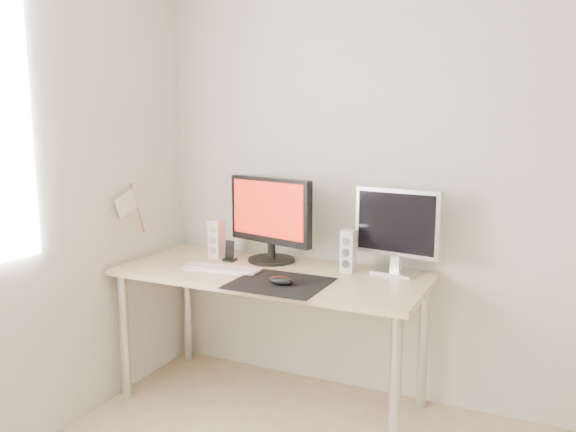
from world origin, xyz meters
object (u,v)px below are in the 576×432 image
(second_monitor, at_px, (397,227))
(keyboard, at_px, (222,268))
(desk, at_px, (271,285))
(speaker_left, at_px, (217,239))
(phone_dock, at_px, (230,255))
(mouse, at_px, (281,281))
(main_monitor, at_px, (270,216))
(speaker_right, at_px, (348,251))

(second_monitor, xyz_separation_m, keyboard, (-0.84, -0.32, -0.23))
(keyboard, bearing_deg, desk, 19.82)
(speaker_left, bearing_deg, phone_dock, -18.27)
(mouse, relative_size, desk, 0.07)
(main_monitor, bearing_deg, phone_dock, -157.94)
(second_monitor, bearing_deg, keyboard, -159.40)
(mouse, bearing_deg, second_monitor, 45.47)
(mouse, distance_m, desk, 0.29)
(speaker_left, xyz_separation_m, phone_dock, (0.11, -0.04, -0.07))
(keyboard, bearing_deg, second_monitor, 20.60)
(speaker_right, height_order, keyboard, speaker_right)
(speaker_left, height_order, keyboard, speaker_left)
(speaker_left, relative_size, speaker_right, 1.00)
(desk, distance_m, keyboard, 0.27)
(speaker_right, height_order, phone_dock, speaker_right)
(speaker_left, distance_m, keyboard, 0.29)
(second_monitor, relative_size, speaker_left, 2.07)
(speaker_right, relative_size, phone_dock, 1.87)
(desk, distance_m, phone_dock, 0.34)
(mouse, bearing_deg, speaker_right, 61.23)
(second_monitor, height_order, keyboard, second_monitor)
(second_monitor, xyz_separation_m, phone_dock, (-0.90, -0.13, -0.21))
(mouse, bearing_deg, desk, 126.48)
(mouse, relative_size, speaker_right, 0.54)
(mouse, height_order, second_monitor, second_monitor)
(mouse, height_order, keyboard, mouse)
(main_monitor, bearing_deg, second_monitor, 4.05)
(speaker_left, distance_m, speaker_right, 0.78)
(second_monitor, relative_size, speaker_right, 2.07)
(desk, height_order, phone_dock, phone_dock)
(keyboard, bearing_deg, main_monitor, 61.21)
(main_monitor, xyz_separation_m, second_monitor, (0.69, 0.05, -0.01))
(mouse, bearing_deg, main_monitor, 122.76)
(desk, xyz_separation_m, keyboard, (-0.24, -0.09, 0.09))
(speaker_left, distance_m, phone_dock, 0.13)
(second_monitor, bearing_deg, desk, -159.08)
(desk, xyz_separation_m, second_monitor, (0.60, 0.23, 0.32))
(speaker_left, height_order, speaker_right, same)
(mouse, distance_m, keyboard, 0.42)
(mouse, height_order, phone_dock, phone_dock)
(phone_dock, bearing_deg, speaker_right, 5.50)
(main_monitor, bearing_deg, speaker_right, -2.56)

